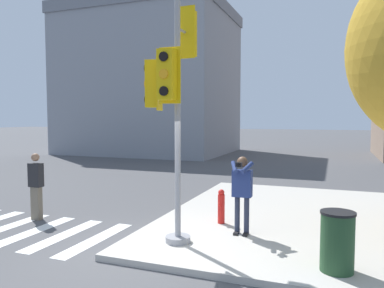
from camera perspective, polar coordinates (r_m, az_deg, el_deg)
The scene contains 9 objects.
ground_plane at distance 7.37m, azimuth -8.89°, elevation -16.41°, with size 160.00×160.00×0.00m, color #4C4C4F.
sidewalk_corner at distance 9.81m, azimuth 20.82°, elevation -11.04°, with size 8.00×8.00×0.12m.
crosswalk_stripes at distance 9.70m, azimuth -24.65°, elevation -11.69°, with size 4.49×2.40×0.01m.
traffic_signal_pole at distance 7.25m, azimuth -3.07°, elevation 8.38°, with size 0.89×1.28×4.94m.
person_photographer at distance 7.93m, azimuth 7.62°, elevation -6.60°, with size 0.50×0.53×1.64m.
pedestrian_distant at distance 10.21m, azimuth -22.67°, elevation -5.72°, with size 0.34×0.20×1.68m.
fire_hydrant at distance 8.80m, azimuth 4.48°, elevation -9.47°, with size 0.16×0.22×0.79m.
trash_bin at distance 6.55m, azimuth 21.27°, elevation -13.67°, with size 0.55×0.55×0.97m.
building_left at distance 28.39m, azimuth -6.29°, elevation 9.42°, with size 11.69×9.15×10.48m.
Camera 1 is at (3.45, -5.99, 2.56)m, focal length 35.00 mm.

